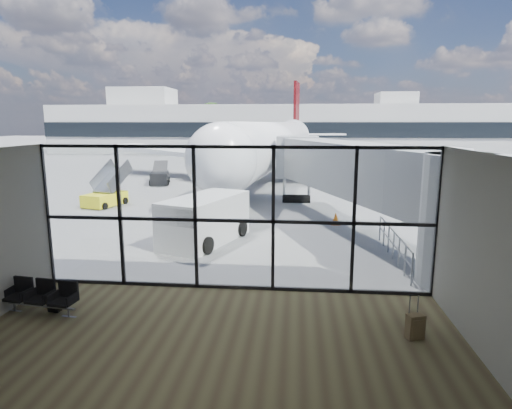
% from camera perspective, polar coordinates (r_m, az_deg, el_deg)
% --- Properties ---
extents(ground, '(220.00, 220.00, 0.00)m').
position_cam_1_polar(ground, '(52.88, 3.41, 5.27)').
color(ground, slate).
rests_on(ground, ground).
extents(lounge_shell, '(12.02, 8.01, 4.51)m').
position_cam_1_polar(lounge_shell, '(8.40, -7.78, -6.52)').
color(lounge_shell, brown).
rests_on(lounge_shell, ground).
extents(glass_curtain_wall, '(12.10, 0.12, 4.50)m').
position_cam_1_polar(glass_curtain_wall, '(13.06, -2.96, -1.97)').
color(glass_curtain_wall, white).
rests_on(glass_curtain_wall, ground).
extents(jet_bridge, '(8.00, 16.50, 4.33)m').
position_cam_1_polar(jet_bridge, '(20.04, 14.11, 3.71)').
color(jet_bridge, gray).
rests_on(jet_bridge, ground).
extents(apron_railing, '(0.06, 5.46, 1.11)m').
position_cam_1_polar(apron_railing, '(17.10, 17.88, -4.67)').
color(apron_railing, gray).
rests_on(apron_railing, ground).
extents(far_terminal, '(80.00, 12.20, 11.00)m').
position_cam_1_polar(far_terminal, '(74.61, 3.62, 10.13)').
color(far_terminal, '#A6A5A1').
rests_on(far_terminal, ground).
extents(tree_0, '(4.95, 4.95, 7.12)m').
position_cam_1_polar(tree_0, '(96.72, -23.90, 9.66)').
color(tree_0, '#382619').
rests_on(tree_0, ground).
extents(tree_1, '(5.61, 5.61, 8.07)m').
position_cam_1_polar(tree_1, '(93.96, -20.68, 10.26)').
color(tree_1, '#382619').
rests_on(tree_1, ground).
extents(tree_2, '(6.27, 6.27, 9.03)m').
position_cam_1_polar(tree_2, '(91.51, -17.27, 10.85)').
color(tree_2, '#382619').
rests_on(tree_2, ground).
extents(tree_3, '(4.95, 4.95, 7.12)m').
position_cam_1_polar(tree_3, '(89.39, -13.61, 10.25)').
color(tree_3, '#382619').
rests_on(tree_3, ground).
extents(tree_4, '(5.61, 5.61, 8.07)m').
position_cam_1_polar(tree_4, '(87.64, -9.85, 10.79)').
color(tree_4, '#382619').
rests_on(tree_4, ground).
extents(tree_5, '(6.27, 6.27, 9.03)m').
position_cam_1_polar(tree_5, '(86.27, -5.94, 11.30)').
color(tree_5, '#382619').
rests_on(tree_5, ground).
extents(seating_row, '(2.07, 0.81, 0.92)m').
position_cam_1_polar(seating_row, '(13.31, -26.56, -10.72)').
color(seating_row, gray).
rests_on(seating_row, ground).
extents(backpack, '(0.33, 0.31, 0.46)m').
position_cam_1_polar(backpack, '(13.32, -25.31, -11.93)').
color(backpack, black).
rests_on(backpack, ground).
extents(suitcase, '(0.46, 0.38, 1.10)m').
position_cam_1_polar(suitcase, '(11.34, 20.48, -14.98)').
color(suitcase, brown).
rests_on(suitcase, ground).
extents(airliner, '(34.46, 40.06, 10.33)m').
position_cam_1_polar(airliner, '(40.26, 2.51, 8.02)').
color(airliner, white).
rests_on(airliner, ground).
extents(service_van, '(3.46, 5.04, 2.01)m').
position_cam_1_polar(service_van, '(18.64, -7.01, -1.96)').
color(service_van, silver).
rests_on(service_van, ground).
extents(belt_loader, '(2.23, 4.11, 1.80)m').
position_cam_1_polar(belt_loader, '(37.34, -12.71, 3.62)').
color(belt_loader, black).
rests_on(belt_loader, ground).
extents(mobile_stairs, '(2.28, 3.45, 2.24)m').
position_cam_1_polar(mobile_stairs, '(28.47, -19.40, 0.93)').
color(mobile_stairs, yellow).
rests_on(mobile_stairs, ground).
extents(traffic_cone_b, '(0.45, 0.45, 0.64)m').
position_cam_1_polar(traffic_cone_b, '(22.27, 10.57, -1.87)').
color(traffic_cone_b, orange).
rests_on(traffic_cone_b, ground).
extents(traffic_cone_c, '(0.41, 0.41, 0.59)m').
position_cam_1_polar(traffic_cone_c, '(28.14, 5.15, 0.87)').
color(traffic_cone_c, '#FF450D').
rests_on(traffic_cone_c, ground).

